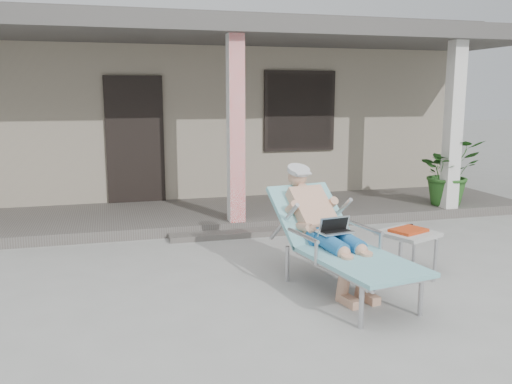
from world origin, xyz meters
name	(u,v)px	position (x,y,z in m)	size (l,w,h in m)	color
ground	(282,279)	(0.00, 0.00, 0.00)	(60.00, 60.00, 0.00)	#9E9E99
house	(190,107)	(0.00, 6.50, 1.67)	(10.40, 5.40, 3.30)	gray
porch_deck	(224,213)	(0.00, 3.00, 0.07)	(10.00, 2.00, 0.15)	#605B56
porch_overhang	(223,37)	(0.00, 2.95, 2.79)	(10.00, 2.30, 2.85)	silver
porch_step	(241,233)	(0.00, 1.85, 0.04)	(2.00, 0.30, 0.07)	#605B56
lounger	(332,212)	(0.41, -0.35, 0.79)	(1.06, 2.04, 1.28)	#B7B7BC
side_table	(408,236)	(1.43, -0.10, 0.41)	(0.70, 0.70, 0.48)	#ADADA8
potted_palm	(449,172)	(3.62, 2.37, 0.69)	(0.97, 0.84, 1.08)	#26591E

